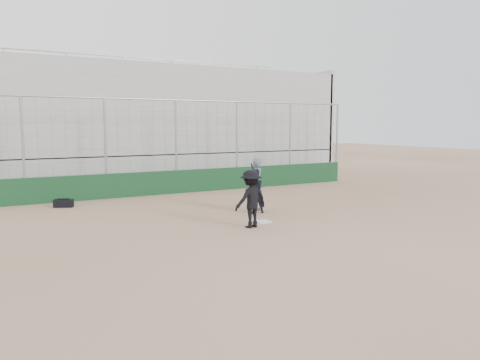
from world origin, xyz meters
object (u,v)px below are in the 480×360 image
batter_at_plate (251,199)px  catcher_crouched (255,198)px  umpire (256,187)px  equipment_bag (64,203)px

batter_at_plate → catcher_crouched: size_ratio=1.79×
batter_at_plate → umpire: size_ratio=1.10×
catcher_crouched → equipment_bag: catcher_crouched is taller
batter_at_plate → equipment_bag: batter_at_plate is taller
umpire → batter_at_plate: bearing=34.0°
umpire → equipment_bag: 6.98m
umpire → catcher_crouched: bearing=32.1°
batter_at_plate → catcher_crouched: 2.17m
catcher_crouched → batter_at_plate: bearing=-124.1°
batter_at_plate → umpire: 2.53m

